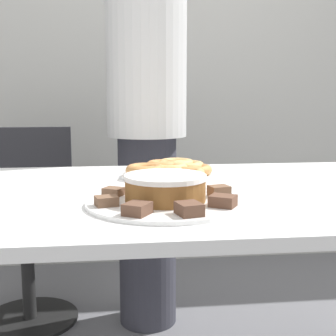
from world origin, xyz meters
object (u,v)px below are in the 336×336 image
Objects in this scene: office_chair_left at (28,230)px; frosted_cake at (165,188)px; person_standing at (147,123)px; plate_cake at (165,203)px; plate_donuts at (170,175)px.

frosted_cake is (0.52, -1.05, 0.40)m from office_chair_left.
plate_cake is at bearing -91.48° from person_standing.
plate_cake is 0.04m from frosted_cake.
person_standing is 4.43× the size of plate_cake.
person_standing is at bearing 93.80° from plate_donuts.
plate_cake is 0.40m from plate_donuts.
frosted_cake reaches higher than plate_donuts.
plate_cake is (-0.02, -0.93, -0.14)m from person_standing.
plate_cake is 1.21× the size of plate_donuts.
person_standing reaches higher than plate_donuts.
plate_donuts is 0.40m from frosted_cake.
office_chair_left is 1.24m from frosted_cake.
office_chair_left is at bearing 116.41° from plate_cake.
office_chair_left is 0.95m from plate_donuts.
plate_donuts is at bearing -86.20° from person_standing.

